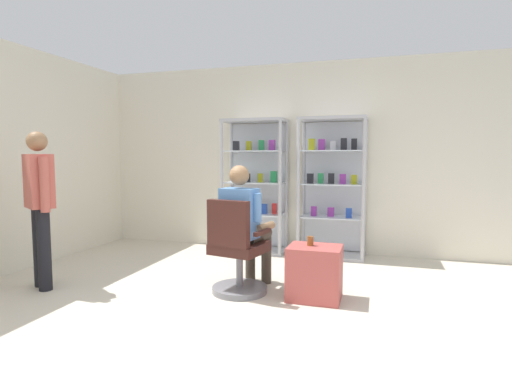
# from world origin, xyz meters

# --- Properties ---
(ground_plane) EXTENTS (7.20, 7.20, 0.00)m
(ground_plane) POSITION_xyz_m (0.00, 0.00, 0.00)
(ground_plane) COLOR beige
(back_wall) EXTENTS (6.00, 0.10, 2.70)m
(back_wall) POSITION_xyz_m (0.00, 3.00, 1.35)
(back_wall) COLOR silver
(back_wall) RESTS_ON ground
(display_cabinet_left) EXTENTS (0.90, 0.45, 1.90)m
(display_cabinet_left) POSITION_xyz_m (-0.55, 2.76, 0.96)
(display_cabinet_left) COLOR #B7B7BC
(display_cabinet_left) RESTS_ON ground
(display_cabinet_right) EXTENTS (0.90, 0.45, 1.90)m
(display_cabinet_right) POSITION_xyz_m (0.55, 2.76, 0.97)
(display_cabinet_right) COLOR #B7B7BC
(display_cabinet_right) RESTS_ON ground
(office_chair) EXTENTS (0.61, 0.57, 0.96)m
(office_chair) POSITION_xyz_m (-0.18, 0.89, 0.39)
(office_chair) COLOR slate
(office_chair) RESTS_ON ground
(seated_shopkeeper) EXTENTS (0.54, 0.61, 1.29)m
(seated_shopkeeper) POSITION_xyz_m (-0.14, 1.05, 0.71)
(seated_shopkeeper) COLOR #3F382D
(seated_shopkeeper) RESTS_ON ground
(storage_crate) EXTENTS (0.50, 0.41, 0.52)m
(storage_crate) POSITION_xyz_m (0.59, 0.97, 0.26)
(storage_crate) COLOR #B24C47
(storage_crate) RESTS_ON ground
(tea_glass) EXTENTS (0.06, 0.06, 0.09)m
(tea_glass) POSITION_xyz_m (0.54, 0.99, 0.56)
(tea_glass) COLOR brown
(tea_glass) RESTS_ON storage_crate
(standing_customer) EXTENTS (0.46, 0.38, 1.63)m
(standing_customer) POSITION_xyz_m (-2.18, 0.47, 0.93)
(standing_customer) COLOR black
(standing_customer) RESTS_ON ground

